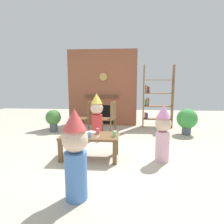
# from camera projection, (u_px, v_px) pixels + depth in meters

# --- Properties ---
(ground_plane) EXTENTS (12.00, 12.00, 0.00)m
(ground_plane) POSITION_uv_depth(u_px,v_px,m) (103.00, 153.00, 3.85)
(ground_plane) COLOR #BCB29E
(brick_fireplace_feature) EXTENTS (2.20, 0.28, 2.40)m
(brick_fireplace_feature) POSITION_uv_depth(u_px,v_px,m) (102.00, 88.00, 6.25)
(brick_fireplace_feature) COLOR #935138
(brick_fireplace_feature) RESTS_ON ground_plane
(bookshelf) EXTENTS (0.90, 0.28, 1.90)m
(bookshelf) POSITION_uv_depth(u_px,v_px,m) (156.00, 99.00, 5.96)
(bookshelf) COLOR olive
(bookshelf) RESTS_ON ground_plane
(coffee_table) EXTENTS (1.04, 0.57, 0.44)m
(coffee_table) POSITION_uv_depth(u_px,v_px,m) (90.00, 139.00, 3.56)
(coffee_table) COLOR brown
(coffee_table) RESTS_ON ground_plane
(paper_cup_near_left) EXTENTS (0.06, 0.06, 0.10)m
(paper_cup_near_left) POSITION_uv_depth(u_px,v_px,m) (98.00, 131.00, 3.62)
(paper_cup_near_left) COLOR #E5666B
(paper_cup_near_left) RESTS_ON coffee_table
(paper_cup_near_right) EXTENTS (0.06, 0.06, 0.10)m
(paper_cup_near_right) POSITION_uv_depth(u_px,v_px,m) (90.00, 135.00, 3.36)
(paper_cup_near_right) COLOR #669EE0
(paper_cup_near_right) RESTS_ON coffee_table
(paper_cup_center) EXTENTS (0.07, 0.07, 0.10)m
(paper_cup_center) POSITION_uv_depth(u_px,v_px,m) (115.00, 134.00, 3.44)
(paper_cup_center) COLOR #8CD18C
(paper_cup_center) RESTS_ON coffee_table
(paper_plate_front) EXTENTS (0.19, 0.19, 0.01)m
(paper_plate_front) POSITION_uv_depth(u_px,v_px,m) (91.00, 132.00, 3.71)
(paper_plate_front) COLOR white
(paper_plate_front) RESTS_ON coffee_table
(paper_plate_rear) EXTENTS (0.20, 0.20, 0.01)m
(paper_plate_rear) POSITION_uv_depth(u_px,v_px,m) (76.00, 136.00, 3.47)
(paper_plate_rear) COLOR white
(paper_plate_rear) RESTS_ON coffee_table
(birthday_cake_slice) EXTENTS (0.10, 0.10, 0.06)m
(birthday_cake_slice) POSITION_uv_depth(u_px,v_px,m) (75.00, 131.00, 3.66)
(birthday_cake_slice) COLOR #EAC68C
(birthday_cake_slice) RESTS_ON coffee_table
(table_fork) EXTENTS (0.05, 0.15, 0.01)m
(table_fork) POSITION_uv_depth(u_px,v_px,m) (98.00, 137.00, 3.42)
(table_fork) COLOR silver
(table_fork) RESTS_ON coffee_table
(child_with_cone_hat) EXTENTS (0.31, 0.31, 1.10)m
(child_with_cone_hat) POSITION_uv_depth(u_px,v_px,m) (75.00, 153.00, 2.27)
(child_with_cone_hat) COLOR #4C7FC6
(child_with_cone_hat) RESTS_ON ground_plane
(child_in_pink) EXTENTS (0.28, 0.28, 1.01)m
(child_in_pink) POSITION_uv_depth(u_px,v_px,m) (163.00, 132.00, 3.40)
(child_in_pink) COLOR #EAB2C6
(child_in_pink) RESTS_ON ground_plane
(child_by_the_chairs) EXTENTS (0.31, 0.31, 1.13)m
(child_by_the_chairs) POSITION_uv_depth(u_px,v_px,m) (97.00, 115.00, 4.79)
(child_by_the_chairs) COLOR #D13838
(child_by_the_chairs) RESTS_ON ground_plane
(dining_chair_left) EXTENTS (0.49, 0.49, 0.90)m
(dining_chair_left) POSITION_uv_depth(u_px,v_px,m) (89.00, 116.00, 5.12)
(dining_chair_left) COLOR brown
(dining_chair_left) RESTS_ON ground_plane
(dining_chair_middle) EXTENTS (0.48, 0.48, 0.90)m
(dining_chair_middle) POSITION_uv_depth(u_px,v_px,m) (110.00, 116.00, 5.02)
(dining_chair_middle) COLOR brown
(dining_chair_middle) RESTS_ON ground_plane
(potted_plant_tall) EXTENTS (0.53, 0.53, 0.70)m
(potted_plant_tall) POSITION_uv_depth(u_px,v_px,m) (187.00, 120.00, 5.14)
(potted_plant_tall) COLOR #4C5660
(potted_plant_tall) RESTS_ON ground_plane
(potted_plant_short) EXTENTS (0.42, 0.42, 0.62)m
(potted_plant_short) POSITION_uv_depth(u_px,v_px,m) (53.00, 119.00, 5.45)
(potted_plant_short) COLOR #4C5660
(potted_plant_short) RESTS_ON ground_plane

